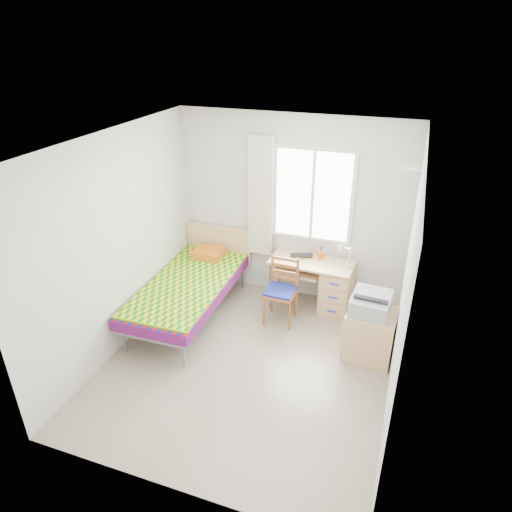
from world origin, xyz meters
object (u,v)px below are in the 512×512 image
(bed, at_px, (191,285))
(chair, at_px, (282,287))
(cabinet, at_px, (370,334))
(printer, at_px, (371,303))
(desk, at_px, (332,285))

(bed, relative_size, chair, 2.41)
(bed, bearing_deg, cabinet, -3.74)
(printer, bearing_deg, desk, 130.01)
(desk, xyz_separation_m, chair, (-0.57, -0.45, 0.12))
(bed, height_order, printer, bed)
(chair, height_order, cabinet, chair)
(cabinet, bearing_deg, printer, 153.23)
(chair, height_order, printer, chair)
(bed, height_order, desk, bed)
(bed, xyz_separation_m, chair, (1.20, 0.28, 0.05))
(desk, distance_m, cabinet, 1.05)
(desk, height_order, cabinet, desk)
(printer, bearing_deg, bed, -177.91)
(desk, xyz_separation_m, cabinet, (0.62, -0.84, -0.08))
(printer, bearing_deg, chair, 166.54)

